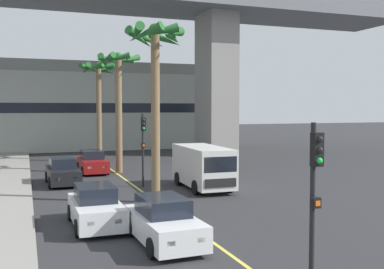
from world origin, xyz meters
TOP-DOWN VIEW (x-y plane):
  - lane_stripe_center at (0.00, 24.00)m, footprint 0.14×56.00m
  - bridge_overpass at (1.30, 38.62)m, footprint 62.06×8.00m
  - pier_building_backdrop at (0.00, 49.73)m, footprint 28.97×8.04m
  - car_queue_front at (-3.39, 15.45)m, footprint 1.85×4.11m
  - car_queue_second at (-3.83, 25.78)m, footprint 1.92×4.14m
  - car_queue_third at (-1.52, 30.01)m, footprint 1.85×4.11m
  - car_queue_fourth at (-1.59, 12.40)m, footprint 1.95×4.16m
  - delivery_van at (3.41, 21.55)m, footprint 2.24×5.29m
  - traffic_light_median_near at (0.24, 6.62)m, footprint 0.24×0.37m
  - traffic_light_median_far at (0.41, 23.21)m, footprint 0.24×0.37m
  - palm_tree_near_median at (-0.01, 36.68)m, footprint 3.27×3.30m
  - palm_tree_mid_median at (-0.06, 18.90)m, footprint 2.92×2.92m
  - palm_tree_far_median at (0.24, 29.49)m, footprint 3.07×3.13m

SIDE VIEW (x-z plane):
  - lane_stripe_center at x=0.00m, z-range 0.00..0.01m
  - car_queue_front at x=-3.39m, z-range -0.06..1.50m
  - car_queue_second at x=-3.83m, z-range -0.06..1.50m
  - car_queue_third at x=-1.52m, z-range -0.06..1.50m
  - car_queue_fourth at x=-1.59m, z-range -0.06..1.50m
  - delivery_van at x=3.41m, z-range 0.11..2.47m
  - traffic_light_median_near at x=0.24m, z-range 0.61..4.81m
  - traffic_light_median_far at x=0.41m, z-range 0.61..4.81m
  - pier_building_backdrop at x=0.00m, z-range -0.06..9.32m
  - palm_tree_far_median at x=0.24m, z-range 2.22..10.56m
  - palm_tree_near_median at x=-0.01m, z-range 2.51..10.85m
  - palm_tree_mid_median at x=-0.06m, z-range 2.46..10.93m
  - bridge_overpass at x=1.30m, z-range 5.10..22.78m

